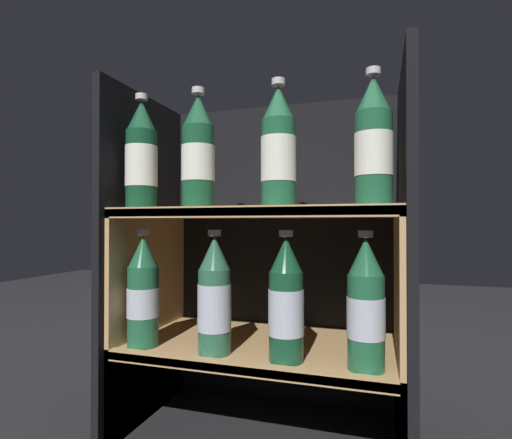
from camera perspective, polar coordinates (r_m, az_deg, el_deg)
fridge_back_wall at (r=1.20m, az=3.59°, el=-4.82°), size 0.70×0.02×0.88m
fridge_side_left at (r=1.15m, az=-15.54°, el=-4.95°), size 0.02×0.41×0.88m
fridge_side_right at (r=0.97m, az=20.69°, el=-5.75°), size 0.02×0.41×0.88m
shelf_lower at (r=1.05m, az=0.77°, el=-19.36°), size 0.66×0.37×0.23m
shelf_upper at (r=1.01m, az=0.82°, el=-7.20°), size 0.66×0.37×0.57m
bottle_upper_front_0 at (r=1.02m, az=-16.06°, el=8.37°), size 0.08×0.08×0.28m
bottle_upper_front_1 at (r=0.95m, az=-8.27°, el=9.12°), size 0.08×0.08×0.28m
bottle_upper_front_2 at (r=0.88m, az=3.22°, el=9.79°), size 0.08×0.08×0.28m
bottle_upper_front_3 at (r=0.86m, az=16.44°, el=10.18°), size 0.08×0.08×0.28m
bottle_lower_front_0 at (r=1.02m, az=-15.83°, el=-10.15°), size 0.08×0.08×0.28m
bottle_lower_front_1 at (r=0.93m, az=-5.96°, el=-11.20°), size 0.08×0.08×0.28m
bottle_lower_front_2 at (r=0.88m, az=4.32°, el=-11.80°), size 0.08×0.08×0.28m
bottle_lower_front_3 at (r=0.86m, az=15.42°, el=-12.01°), size 0.08×0.08×0.28m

